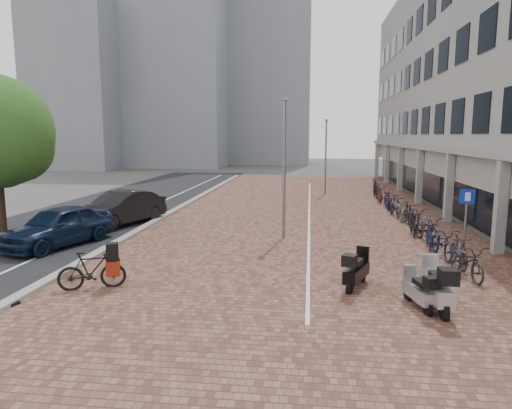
% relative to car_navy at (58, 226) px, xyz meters
% --- Properties ---
extents(ground, '(140.00, 140.00, 0.00)m').
position_rel_car_navy_xyz_m(ground, '(7.16, -3.26, -0.77)').
color(ground, '#474442').
rests_on(ground, ground).
extents(plaza_brick, '(14.50, 42.00, 0.04)m').
position_rel_car_navy_xyz_m(plaza_brick, '(9.16, 8.74, -0.76)').
color(plaza_brick, brown).
rests_on(plaza_brick, ground).
extents(street_asphalt, '(8.00, 50.00, 0.03)m').
position_rel_car_navy_xyz_m(street_asphalt, '(-1.84, 8.74, -0.76)').
color(street_asphalt, black).
rests_on(street_asphalt, ground).
extents(curb, '(0.35, 42.00, 0.14)m').
position_rel_car_navy_xyz_m(curb, '(2.06, 8.74, -0.70)').
color(curb, gray).
rests_on(curb, ground).
extents(lane_line, '(0.12, 44.00, 0.00)m').
position_rel_car_navy_xyz_m(lane_line, '(0.16, 8.74, -0.74)').
color(lane_line, white).
rests_on(lane_line, street_asphalt).
extents(parking_line, '(0.10, 30.00, 0.00)m').
position_rel_car_navy_xyz_m(parking_line, '(9.36, 8.74, -0.73)').
color(parking_line, white).
rests_on(parking_line, plaza_brick).
extents(office_building, '(8.40, 40.00, 15.00)m').
position_rel_car_navy_xyz_m(office_building, '(20.13, 12.74, 7.68)').
color(office_building, '#999994').
rests_on(office_building, ground).
extents(bg_towers, '(33.00, 23.00, 32.00)m').
position_rel_car_navy_xyz_m(bg_towers, '(-7.18, 45.68, 13.20)').
color(bg_towers, gray).
rests_on(bg_towers, ground).
extents(car_navy, '(3.16, 4.84, 1.53)m').
position_rel_car_navy_xyz_m(car_navy, '(0.00, 0.00, 0.00)').
color(car_navy, '#0E1A32').
rests_on(car_navy, ground).
extents(car_dark, '(3.15, 5.02, 1.56)m').
position_rel_car_navy_xyz_m(car_dark, '(0.66, 4.21, 0.01)').
color(car_dark, black).
rests_on(car_dark, ground).
extents(hero_bike, '(1.83, 1.15, 1.25)m').
position_rel_car_navy_xyz_m(hero_bike, '(3.56, -4.52, -0.21)').
color(hero_bike, black).
rests_on(hero_bike, ground).
extents(shoes, '(0.41, 0.36, 0.09)m').
position_rel_car_navy_xyz_m(shoes, '(2.16, -5.96, -0.72)').
color(shoes, black).
rests_on(shoes, ground).
extents(scooter_front, '(0.64, 1.84, 1.25)m').
position_rel_car_navy_xyz_m(scooter_front, '(12.38, -4.97, -0.14)').
color(scooter_front, '#B2B2B7').
rests_on(scooter_front, ground).
extents(scooter_mid, '(1.08, 1.66, 1.10)m').
position_rel_car_navy_xyz_m(scooter_mid, '(10.66, -3.58, -0.22)').
color(scooter_mid, black).
rests_on(scooter_mid, ground).
extents(scooter_back, '(0.77, 1.47, 0.97)m').
position_rel_car_navy_xyz_m(scooter_back, '(12.00, -4.89, -0.28)').
color(scooter_back, '#A8A9AE').
rests_on(scooter_back, ground).
extents(parking_sign, '(0.49, 0.09, 2.33)m').
position_rel_car_navy_xyz_m(parking_sign, '(14.66, 0.21, 0.79)').
color(parking_sign, slate).
rests_on(parking_sign, ground).
extents(lamp_near, '(0.12, 0.12, 5.53)m').
position_rel_car_navy_xyz_m(lamp_near, '(8.34, 2.25, 2.00)').
color(lamp_near, gray).
rests_on(lamp_near, ground).
extents(lamp_far, '(0.12, 0.12, 5.17)m').
position_rel_car_navy_xyz_m(lamp_far, '(10.43, 16.56, 1.82)').
color(lamp_far, slate).
rests_on(lamp_far, ground).
extents(bike_row, '(1.20, 21.45, 1.05)m').
position_rel_car_navy_xyz_m(bike_row, '(13.86, 7.39, -0.25)').
color(bike_row, black).
rests_on(bike_row, ground).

